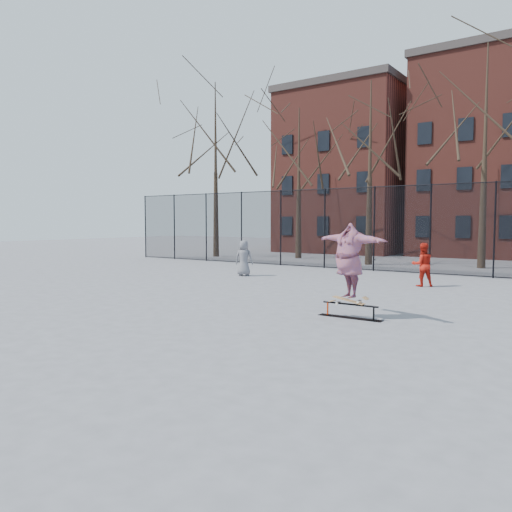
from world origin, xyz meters
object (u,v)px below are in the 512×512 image
Objects in this scene: skater at (349,262)px; skateboard at (349,301)px; bystander_grey at (244,258)px; bystander_red at (422,265)px; skate_rail at (350,312)px.

skateboard is at bearing 0.00° from skater.
bystander_red is (7.36, 0.89, 0.02)m from bystander_grey.
bystander_grey is 0.98× the size of bystander_red.
bystander_grey is 7.41m from bystander_red.
skateboard is at bearing 58.28° from bystander_red.
skate_rail is 1.23m from skater.
bystander_grey is (-7.66, 6.08, -0.60)m from skater.
skateboard is 0.55× the size of bystander_red.
skater is 1.41× the size of bystander_red.
skate_rail is 7.01m from bystander_red.
bystander_grey reaches higher than skate_rail.
skateboard is 0.56× the size of bystander_grey.
skate_rail is 0.27m from skateboard.
bystander_red reaches higher than bystander_grey.
skateboard is 9.79m from bystander_grey.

